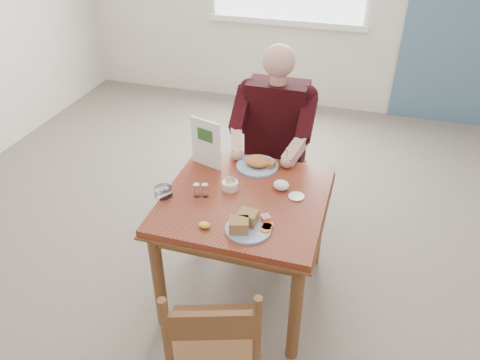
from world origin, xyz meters
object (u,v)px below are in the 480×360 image
(near_plate, at_px, (247,224))
(table, at_px, (245,212))
(chair_near, at_px, (215,349))
(diner, at_px, (274,131))
(far_plate, at_px, (258,164))
(chair_far, at_px, (275,166))

(near_plate, bearing_deg, table, 107.98)
(chair_near, height_order, diner, diner)
(far_plate, bearing_deg, diner, 88.88)
(near_plate, bearing_deg, chair_far, 94.69)
(table, height_order, diner, diner)
(near_plate, height_order, far_plate, near_plate)
(chair_near, bearing_deg, chair_far, 93.31)
(chair_far, relative_size, far_plate, 3.09)
(table, distance_m, diner, 0.73)
(diner, bearing_deg, chair_near, -86.50)
(chair_near, height_order, near_plate, chair_near)
(chair_near, xyz_separation_m, near_plate, (-0.01, 0.54, 0.30))
(chair_far, xyz_separation_m, diner, (0.00, -0.09, 0.33))
(far_plate, bearing_deg, near_plate, -80.89)
(chair_near, bearing_deg, diner, 93.50)
(table, distance_m, far_plate, 0.35)
(chair_far, distance_m, near_plate, 1.11)
(chair_near, distance_m, diner, 1.56)
(chair_near, distance_m, near_plate, 0.62)
(chair_far, xyz_separation_m, chair_near, (0.09, -1.61, 0.00))
(table, distance_m, near_plate, 0.32)
(diner, xyz_separation_m, near_plate, (0.09, -0.98, -0.03))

